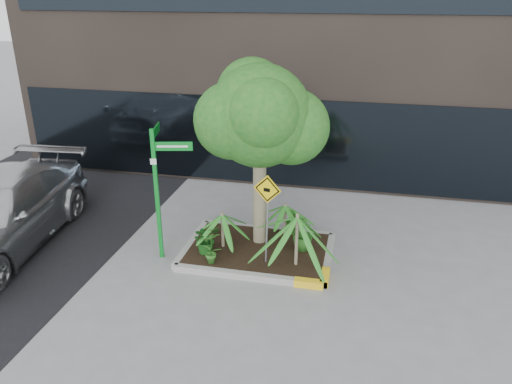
# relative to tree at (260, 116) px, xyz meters

# --- Properties ---
(ground) EXTENTS (80.00, 80.00, 0.00)m
(ground) POSITION_rel_tree_xyz_m (-0.16, -0.68, -3.12)
(ground) COLOR gray
(ground) RESTS_ON ground
(planter) EXTENTS (3.35, 2.36, 0.15)m
(planter) POSITION_rel_tree_xyz_m (0.08, -0.40, -3.02)
(planter) COLOR #9E9E99
(planter) RESTS_ON ground
(tree) EXTENTS (2.85, 2.53, 4.28)m
(tree) POSITION_rel_tree_xyz_m (0.00, 0.00, 0.00)
(tree) COLOR gray
(tree) RESTS_ON ground
(palm_front) EXTENTS (1.33, 1.33, 1.48)m
(palm_front) POSITION_rel_tree_xyz_m (0.99, -0.89, -1.87)
(palm_front) COLOR gray
(palm_front) RESTS_ON ground
(palm_left) EXTENTS (0.95, 0.95, 1.06)m
(palm_left) POSITION_rel_tree_xyz_m (-0.75, -0.46, -2.18)
(palm_left) COLOR gray
(palm_left) RESTS_ON ground
(palm_back) EXTENTS (0.91, 0.91, 1.01)m
(palm_back) POSITION_rel_tree_xyz_m (0.53, 0.42, -2.22)
(palm_back) COLOR gray
(palm_back) RESTS_ON ground
(shrub_a) EXTENTS (0.85, 0.85, 0.67)m
(shrub_a) POSITION_rel_tree_xyz_m (-1.04, -0.82, -2.64)
(shrub_a) COLOR #185217
(shrub_a) RESTS_ON planter
(shrub_b) EXTENTS (0.59, 0.59, 0.80)m
(shrub_b) POSITION_rel_tree_xyz_m (1.04, -0.20, -2.57)
(shrub_b) COLOR #27631D
(shrub_b) RESTS_ON planter
(shrub_c) EXTENTS (0.56, 0.56, 0.76)m
(shrub_c) POSITION_rel_tree_xyz_m (-0.79, -1.23, -2.59)
(shrub_c) COLOR #2C6720
(shrub_c) RESTS_ON planter
(shrub_d) EXTENTS (0.53, 0.53, 0.72)m
(shrub_d) POSITION_rel_tree_xyz_m (0.70, 0.47, -2.61)
(shrub_d) COLOR #2B691E
(shrub_d) RESTS_ON planter
(street_sign_post) EXTENTS (1.00, 0.87, 2.98)m
(street_sign_post) POSITION_rel_tree_xyz_m (-2.00, -0.91, -1.28)
(street_sign_post) COLOR #0C8524
(street_sign_post) RESTS_ON ground
(cattle_sign) EXTENTS (0.60, 0.19, 1.98)m
(cattle_sign) POSITION_rel_tree_xyz_m (0.35, -0.88, -1.64)
(cattle_sign) COLOR slate
(cattle_sign) RESTS_ON ground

